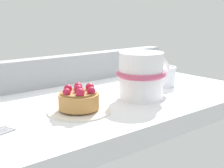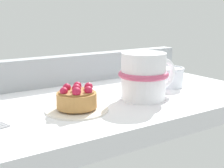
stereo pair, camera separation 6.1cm
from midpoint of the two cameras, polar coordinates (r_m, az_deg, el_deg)
The scene contains 6 objects.
ground_plane at distance 63.93cm, azimuth -3.49°, elevation -4.77°, with size 80.24×36.08×3.51cm, color white.
window_rail_back at distance 76.68cm, azimuth -9.69°, elevation 2.04°, with size 78.63×3.70×6.87cm, color #9EA3A8.
dessert_plate at distance 57.94cm, azimuth -3.20°, elevation -4.49°, with size 11.24×11.24×0.69cm.
raspberry_tart at distance 57.37cm, azimuth -3.21°, elevation -2.50°, with size 7.14×7.14×4.22cm.
coffee_mug at distance 65.27cm, azimuth 8.37°, elevation 1.40°, with size 13.56×10.08×9.43cm.
sugar_bowl at distance 77.48cm, azimuth 12.36°, elevation 1.28°, with size 7.24×7.24×4.56cm.
Camera 2 is at (-28.25, -54.47, 17.58)cm, focal length 52.02 mm.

